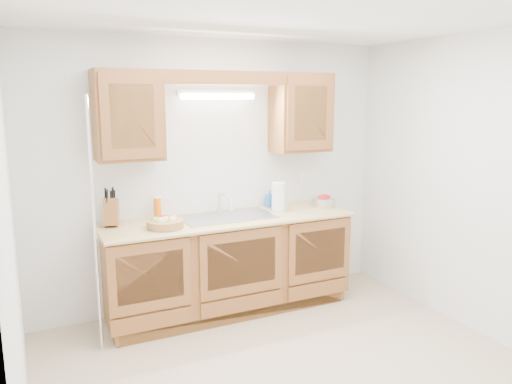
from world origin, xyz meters
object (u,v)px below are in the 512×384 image
paper_towel (278,197)px  apple_bowl (323,201)px  knife_block (111,212)px  fruit_basket (165,222)px

paper_towel → apple_bowl: size_ratio=1.22×
knife_block → apple_bowl: knife_block is taller
fruit_basket → knife_block: (-0.39, 0.26, 0.08)m
paper_towel → knife_block: bearing=176.0°
paper_towel → apple_bowl: paper_towel is taller
knife_block → apple_bowl: 2.04m
apple_bowl → fruit_basket: bearing=-175.9°
fruit_basket → paper_towel: bearing=7.3°
knife_block → paper_towel: 1.55m
fruit_basket → apple_bowl: (1.64, 0.12, 0.01)m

